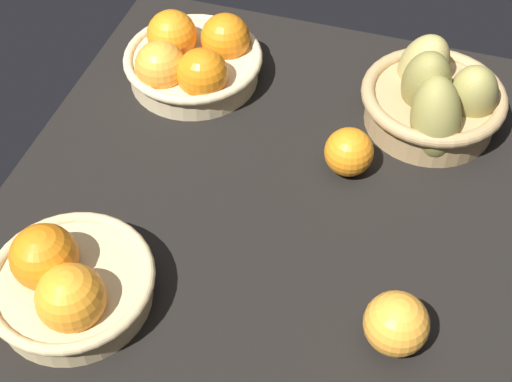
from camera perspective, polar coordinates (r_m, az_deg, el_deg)
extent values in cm
cube|color=black|center=(103.35, 0.37, -0.99)|extent=(84.00, 72.00, 3.00)
cylinder|color=tan|center=(114.08, 13.57, 6.32)|extent=(19.71, 19.71, 5.50)
torus|color=tan|center=(112.30, 13.82, 7.35)|extent=(21.80, 21.80, 2.09)
ellipsoid|color=olive|center=(109.60, 13.23, 8.22)|extent=(10.56, 7.75, 13.94)
ellipsoid|color=#9E934C|center=(111.55, 16.70, 7.19)|extent=(11.68, 9.83, 13.00)
ellipsoid|color=tan|center=(114.61, 13.02, 9.61)|extent=(11.09, 12.20, 12.98)
ellipsoid|color=olive|center=(106.55, 13.95, 5.60)|extent=(12.81, 12.09, 14.48)
cylinder|color=tan|center=(93.09, -14.17, -7.48)|extent=(19.25, 19.25, 4.25)
torus|color=tan|center=(91.38, -14.41, -6.73)|extent=(20.77, 20.77, 1.52)
sphere|color=orange|center=(90.84, -16.31, -5.02)|extent=(8.30, 8.30, 8.30)
sphere|color=orange|center=(87.62, -14.36, -8.16)|extent=(8.30, 8.30, 8.30)
cylinder|color=#D3BC8C|center=(119.72, -4.91, 9.64)|extent=(20.87, 20.87, 4.26)
torus|color=#D3BC8C|center=(118.39, -4.98, 10.44)|extent=(22.40, 22.40, 1.53)
sphere|color=orange|center=(112.72, -4.25, 9.17)|extent=(8.07, 8.07, 8.07)
sphere|color=orange|center=(119.49, -2.42, 11.92)|extent=(8.07, 8.07, 8.07)
sphere|color=orange|center=(119.71, -6.63, 12.10)|extent=(8.07, 8.07, 8.07)
sphere|color=#F49E33|center=(114.77, -7.52, 9.69)|extent=(8.07, 8.07, 8.07)
sphere|color=#F49E33|center=(87.17, 10.98, -10.21)|extent=(7.79, 7.79, 7.79)
sphere|color=orange|center=(104.04, 7.32, 3.06)|extent=(7.09, 7.09, 7.09)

